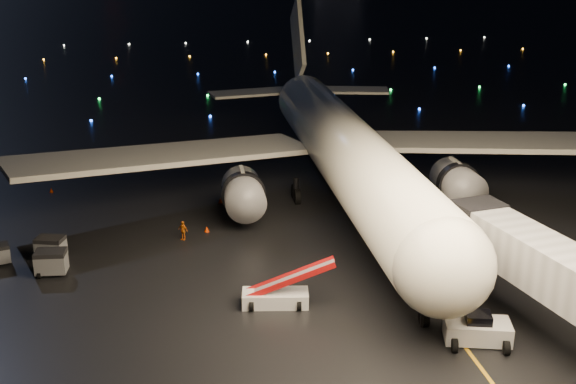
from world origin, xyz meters
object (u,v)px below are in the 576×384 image
at_px(crew_c, 183,230).
at_px(baggage_cart_0, 51,263).
at_px(pushback_tug, 478,327).
at_px(baggage_cart_2, 51,248).
at_px(belt_loader, 275,284).
at_px(airliner, 339,106).

xyz_separation_m(crew_c, baggage_cart_0, (-9.81, -5.28, 0.13)).
bearing_deg(pushback_tug, baggage_cart_2, 162.42).
relative_size(belt_loader, baggage_cart_0, 2.95).
distance_m(belt_loader, crew_c, 14.12).
height_order(crew_c, baggage_cart_2, baggage_cart_2).
bearing_deg(baggage_cart_0, airliner, 34.65).
xyz_separation_m(belt_loader, baggage_cart_0, (-15.73, 7.51, -0.65)).
bearing_deg(belt_loader, airliner, 75.19).
distance_m(belt_loader, baggage_cart_2, 19.32).
bearing_deg(baggage_cart_2, pushback_tug, -15.45).
relative_size(airliner, crew_c, 37.92).
relative_size(pushback_tug, baggage_cart_2, 1.90).
relative_size(crew_c, baggage_cart_0, 0.74).
height_order(crew_c, baggage_cart_0, baggage_cart_0).
bearing_deg(baggage_cart_2, belt_loader, -16.62).
bearing_deg(crew_c, airliner, 73.21).
distance_m(pushback_tug, crew_c, 26.24).
relative_size(airliner, baggage_cart_2, 29.45).
bearing_deg(pushback_tug, belt_loader, 164.11).
distance_m(airliner, pushback_tug, 30.37).
bearing_deg(crew_c, baggage_cart_2, -126.59).
height_order(pushback_tug, baggage_cart_2, pushback_tug).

